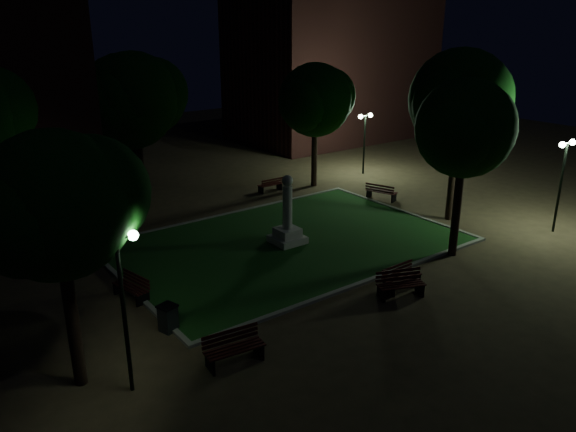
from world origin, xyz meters
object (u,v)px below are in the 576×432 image
trash_bin (168,318)px  bench_near_left (400,285)px  monument (287,224)px  bench_near_right (401,278)px  bench_west_near (234,349)px  bench_left_side (132,287)px  bicycle (34,259)px  bench_far_side (271,185)px  bench_right_side (381,192)px

trash_bin → bench_near_left: bearing=-19.6°
monument → bench_near_right: size_ratio=1.89×
monument → bench_west_near: (-6.92, -6.63, -0.48)m
bench_left_side → bicycle: size_ratio=1.09×
bench_near_right → bicycle: bench_near_right is taller
bench_near_left → bench_far_side: size_ratio=1.24×
bench_right_side → bench_far_side: size_ratio=1.21×
trash_bin → bench_west_near: bearing=-74.4°
bench_near_left → bench_right_side: 11.83m
bench_west_near → bench_left_side: bench_west_near is taller
bench_near_right → bench_right_side: bearing=47.2°
bench_west_near → bicycle: (-3.11, 10.74, -0.06)m
bench_west_near → bench_right_side: (15.15, 8.78, -0.02)m
monument → bench_near_right: 6.28m
bench_near_left → bench_west_near: (-7.23, 0.01, 0.01)m
bench_near_right → bench_west_near: size_ratio=0.89×
monument → bench_left_side: size_ratio=1.86×
bench_left_side → bench_far_side: bench_left_side is taller
bench_near_left → bicycle: 14.91m
bench_near_right → bench_left_side: 10.13m
bench_near_right → bicycle: size_ratio=1.07×
bench_near_right → monument: bearing=96.3°
bench_near_right → bicycle: 14.97m
bench_west_near → bench_right_side: size_ratio=1.02×
bench_far_side → trash_bin: 16.19m
bench_near_right → trash_bin: size_ratio=1.79×
bench_far_side → bicycle: bearing=13.1°
bench_near_right → bench_far_side: size_ratio=1.10×
bench_left_side → bench_far_side: 14.39m
bench_near_left → bench_near_right: bearing=61.5°
bench_near_left → bicycle: bearing=155.0°
bench_near_left → bench_near_right: bench_near_left is taller
bench_west_near → bench_right_side: 17.51m
bench_left_side → trash_bin: 2.95m
bench_far_side → trash_bin: bearing=43.5°
monument → trash_bin: (-7.71, -3.78, -0.48)m
bench_near_left → trash_bin: bearing=-178.5°
trash_bin → bench_far_side: bearing=43.0°
bench_left_side → bench_near_right: bearing=45.6°
bench_near_left → bicycle: (-10.34, 10.75, -0.05)m
bench_left_side → bench_right_side: bench_right_side is taller
bench_far_side → bicycle: 14.50m
bench_far_side → trash_bin: (-11.84, -11.05, 0.08)m
monument → bench_near_left: monument is taller
bench_west_near → bench_far_side: bearing=58.2°
bench_near_left → bench_near_right: 0.67m
trash_bin → bench_near_right: bearing=-15.9°
bench_far_side → bench_left_side: bearing=34.8°
bench_west_near → bench_right_side: bearing=36.7°
bench_west_near → trash_bin: 2.96m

